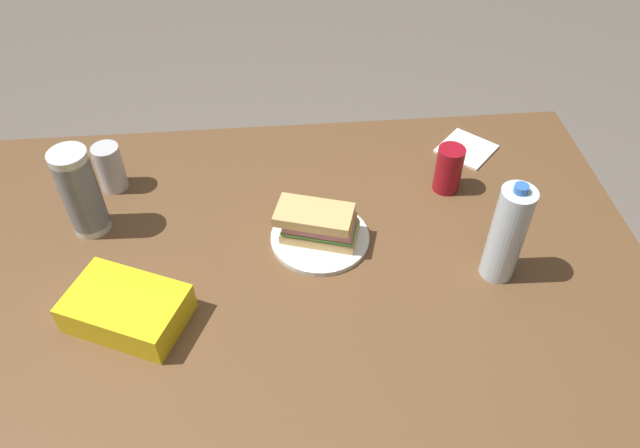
# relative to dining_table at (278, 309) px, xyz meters

# --- Properties ---
(ground_plane) EXTENTS (8.00, 8.00, 0.00)m
(ground_plane) POSITION_rel_dining_table_xyz_m (0.00, 0.00, -0.69)
(ground_plane) COLOR #70665B
(dining_table) EXTENTS (1.67, 1.17, 0.77)m
(dining_table) POSITION_rel_dining_table_xyz_m (0.00, 0.00, 0.00)
(dining_table) COLOR brown
(dining_table) RESTS_ON ground_plane
(paper_plate) EXTENTS (0.23, 0.23, 0.01)m
(paper_plate) POSITION_rel_dining_table_xyz_m (-0.11, -0.13, 0.09)
(paper_plate) COLOR white
(paper_plate) RESTS_ON dining_table
(sandwich) EXTENTS (0.20, 0.14, 0.08)m
(sandwich) POSITION_rel_dining_table_xyz_m (-0.10, -0.13, 0.13)
(sandwich) COLOR #DBB26B
(sandwich) RESTS_ON paper_plate
(soda_can_red) EXTENTS (0.07, 0.07, 0.12)m
(soda_can_red) POSITION_rel_dining_table_xyz_m (-0.44, -0.28, 0.14)
(soda_can_red) COLOR maroon
(soda_can_red) RESTS_ON dining_table
(chip_bag) EXTENTS (0.27, 0.23, 0.07)m
(chip_bag) POSITION_rel_dining_table_xyz_m (0.30, 0.06, 0.11)
(chip_bag) COLOR yellow
(chip_bag) RESTS_ON dining_table
(water_bottle_tall) EXTENTS (0.07, 0.07, 0.25)m
(water_bottle_tall) POSITION_rel_dining_table_xyz_m (-0.48, 0.00, 0.20)
(water_bottle_tall) COLOR silver
(water_bottle_tall) RESTS_ON dining_table
(plastic_cup_stack) EXTENTS (0.08, 0.08, 0.22)m
(plastic_cup_stack) POSITION_rel_dining_table_xyz_m (0.42, -0.22, 0.19)
(plastic_cup_stack) COLOR silver
(plastic_cup_stack) RESTS_ON dining_table
(soda_can_silver) EXTENTS (0.07, 0.07, 0.12)m
(soda_can_silver) POSITION_rel_dining_table_xyz_m (0.39, -0.36, 0.14)
(soda_can_silver) COLOR silver
(soda_can_silver) RESTS_ON dining_table
(paper_napkin) EXTENTS (0.18, 0.18, 0.01)m
(paper_napkin) POSITION_rel_dining_table_xyz_m (-0.53, -0.43, 0.08)
(paper_napkin) COLOR white
(paper_napkin) RESTS_ON dining_table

